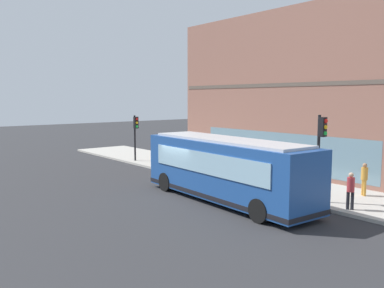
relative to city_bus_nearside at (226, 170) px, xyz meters
name	(u,v)px	position (x,y,z in m)	size (l,w,h in m)	color
ground	(187,193)	(-0.39, 2.53, -1.55)	(120.00, 120.00, 0.00)	#2D2D30
sidewalk_curb	(253,180)	(4.68, 2.53, -1.48)	(4.95, 40.00, 0.15)	#B2ADA3
building_corner	(310,94)	(10.24, 2.53, 3.72)	(6.21, 18.90, 10.57)	#8C5B4C
city_bus_nearside	(226,170)	(0.00, 0.00, 0.00)	(3.06, 10.16, 3.07)	#1E478C
traffic_light_near_corner	(321,142)	(2.86, -3.31, 1.44)	(0.32, 0.49, 4.08)	black
traffic_light_down_block	(136,129)	(2.88, 13.04, 1.04)	(0.32, 0.49, 3.51)	black
fire_hydrant	(275,176)	(4.93, 0.99, -1.04)	(0.35, 0.35, 0.74)	red
pedestrian_by_light_pole	(351,188)	(2.82, -4.88, -0.47)	(0.32, 0.32, 1.64)	black
pedestrian_near_hydrant	(364,177)	(5.74, -3.94, -0.47)	(0.32, 0.32, 1.64)	gold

